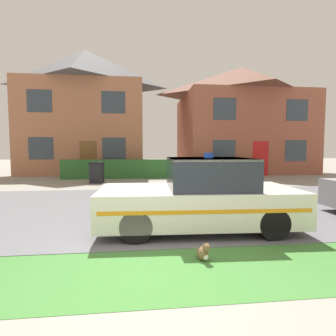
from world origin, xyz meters
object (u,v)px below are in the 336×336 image
(police_car, at_px, (201,196))
(wheelie_bin, at_px, (97,172))
(house_right, at_px, (240,119))
(cat, at_px, (203,253))
(house_left, at_px, (87,111))

(police_car, bearing_deg, wheelie_bin, -64.55)
(police_car, relative_size, house_right, 0.45)
(cat, xyz_separation_m, house_left, (-4.53, 15.39, 4.18))
(house_left, relative_size, wheelie_bin, 8.38)
(house_left, bearing_deg, wheelie_bin, -75.69)
(police_car, xyz_separation_m, cat, (-0.32, -1.54, -0.54))
(police_car, distance_m, cat, 1.66)
(cat, bearing_deg, wheelie_bin, 176.99)
(wheelie_bin, bearing_deg, cat, -65.25)
(cat, height_order, house_left, house_left)
(house_right, xyz_separation_m, wheelie_bin, (-9.41, -5.86, -3.33))
(house_left, xyz_separation_m, wheelie_bin, (1.59, -6.22, -3.79))
(wheelie_bin, bearing_deg, police_car, -59.88)
(house_right, bearing_deg, wheelie_bin, -148.07)
(police_car, bearing_deg, house_left, -68.40)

